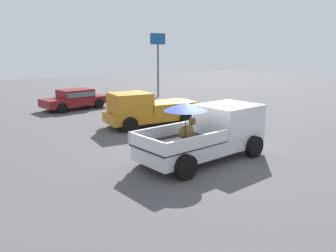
{
  "coord_description": "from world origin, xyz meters",
  "views": [
    {
      "loc": [
        -7.56,
        -9.02,
        3.93
      ],
      "look_at": [
        -0.62,
        1.32,
        1.1
      ],
      "focal_mm": 36.01,
      "sensor_mm": 36.0,
      "label": 1
    }
  ],
  "objects_px": {
    "pickup_truck_red": "(148,109)",
    "motel_sign": "(158,53)",
    "pickup_truck_main": "(211,132)",
    "parked_sedan_near": "(75,98)"
  },
  "relations": [
    {
      "from": "pickup_truck_red",
      "to": "motel_sign",
      "type": "xyz_separation_m",
      "value": [
        6.48,
        9.25,
        2.81
      ]
    },
    {
      "from": "pickup_truck_main",
      "to": "pickup_truck_red",
      "type": "relative_size",
      "value": 1.06
    },
    {
      "from": "pickup_truck_red",
      "to": "parked_sedan_near",
      "type": "distance_m",
      "value": 7.32
    },
    {
      "from": "pickup_truck_main",
      "to": "parked_sedan_near",
      "type": "distance_m",
      "value": 13.14
    },
    {
      "from": "pickup_truck_main",
      "to": "motel_sign",
      "type": "relative_size",
      "value": 0.99
    },
    {
      "from": "pickup_truck_red",
      "to": "motel_sign",
      "type": "height_order",
      "value": "motel_sign"
    },
    {
      "from": "pickup_truck_main",
      "to": "motel_sign",
      "type": "bearing_deg",
      "value": 58.11
    },
    {
      "from": "parked_sedan_near",
      "to": "motel_sign",
      "type": "xyz_separation_m",
      "value": [
        7.94,
        2.08,
        2.94
      ]
    },
    {
      "from": "pickup_truck_main",
      "to": "motel_sign",
      "type": "height_order",
      "value": "motel_sign"
    },
    {
      "from": "pickup_truck_main",
      "to": "motel_sign",
      "type": "xyz_separation_m",
      "value": [
        7.31,
        15.2,
        2.7
      ]
    }
  ]
}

